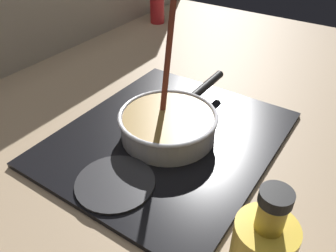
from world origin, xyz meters
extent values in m
cube|color=#9E8466|center=(0.00, 0.00, -0.02)|extent=(2.40, 1.60, 0.04)
cube|color=black|center=(0.15, 0.16, 0.01)|extent=(0.56, 0.48, 0.01)
torus|color=#592D0C|center=(0.15, 0.16, 0.02)|extent=(0.16, 0.16, 0.01)
cylinder|color=#262628|center=(-0.04, 0.16, 0.01)|extent=(0.16, 0.16, 0.01)
cylinder|color=silver|center=(0.15, 0.16, 0.04)|extent=(0.23, 0.23, 0.06)
cylinder|color=olive|center=(0.15, 0.16, 0.05)|extent=(0.21, 0.21, 0.05)
torus|color=silver|center=(0.15, 0.16, 0.07)|extent=(0.24, 0.24, 0.01)
cylinder|color=black|center=(0.34, 0.16, 0.06)|extent=(0.16, 0.02, 0.02)
cylinder|color=#E5CC7A|center=(0.15, 0.17, 0.06)|extent=(0.03, 0.03, 0.01)
cylinder|color=#EDD88C|center=(0.09, 0.21, 0.06)|extent=(0.03, 0.03, 0.01)
cylinder|color=#EDD88C|center=(0.20, 0.17, 0.06)|extent=(0.04, 0.04, 0.01)
cylinder|color=#E5CC7A|center=(0.14, 0.11, 0.06)|extent=(0.03, 0.03, 0.01)
cylinder|color=#E5CC7A|center=(0.10, 0.14, 0.06)|extent=(0.03, 0.03, 0.01)
cylinder|color=maroon|center=(0.20, 0.20, 0.20)|extent=(0.10, 0.04, 0.29)
cube|color=brown|center=(0.16, 0.19, 0.06)|extent=(0.05, 0.04, 0.01)
cylinder|color=gold|center=(-0.12, -0.16, 0.21)|extent=(0.03, 0.03, 0.04)
cylinder|color=black|center=(-0.12, -0.16, 0.24)|extent=(0.04, 0.04, 0.02)
camera|label=1|loc=(-0.39, -0.20, 0.52)|focal=36.30mm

